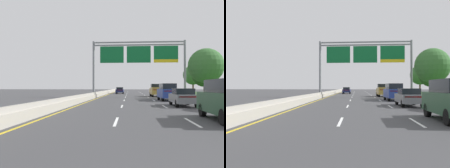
{
  "view_description": "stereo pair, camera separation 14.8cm",
  "coord_description": "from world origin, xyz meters",
  "views": [
    {
      "loc": [
        -1.18,
        -1.18,
        1.74
      ],
      "look_at": [
        -3.05,
        23.91,
        2.01
      ],
      "focal_mm": 37.7,
      "sensor_mm": 36.0,
      "label": 1
    },
    {
      "loc": [
        -1.04,
        -1.17,
        1.74
      ],
      "look_at": [
        -3.05,
        23.91,
        2.01
      ],
      "focal_mm": 37.7,
      "sensor_mm": 36.0,
      "label": 2
    }
  ],
  "objects": [
    {
      "name": "ground_plane",
      "position": [
        0.0,
        35.0,
        0.0
      ],
      "size": [
        220.0,
        220.0,
        0.0
      ],
      "primitive_type": "plane",
      "color": "#3D3D3F"
    },
    {
      "name": "lane_striping",
      "position": [
        0.0,
        34.54,
        0.0
      ],
      "size": [
        11.96,
        106.0,
        0.01
      ],
      "color": "white",
      "rests_on": "ground"
    },
    {
      "name": "median_barrier_concrete",
      "position": [
        -6.6,
        35.0,
        0.35
      ],
      "size": [
        0.6,
        110.0,
        0.85
      ],
      "color": "#A8A399",
      "rests_on": "ground"
    },
    {
      "name": "overhead_sign_gantry",
      "position": [
        0.3,
        36.9,
        6.51
      ],
      "size": [
        15.06,
        0.42,
        9.16
      ],
      "color": "gray",
      "rests_on": "ground"
    },
    {
      "name": "pickup_truck_gold",
      "position": [
        3.48,
        39.95,
        1.07
      ],
      "size": [
        2.01,
        5.4,
        2.2
      ],
      "rotation": [
        0.0,
        0.0,
        1.57
      ],
      "color": "#A38438",
      "rests_on": "ground"
    },
    {
      "name": "car_navy_left_lane_sedan",
      "position": [
        -3.51,
        55.93,
        0.82
      ],
      "size": [
        1.92,
        4.44,
        1.57
      ],
      "rotation": [
        0.0,
        0.0,
        1.55
      ],
      "color": "#161E47",
      "rests_on": "ground"
    },
    {
      "name": "car_blue_right_lane_suv",
      "position": [
        3.5,
        28.35,
        1.1
      ],
      "size": [
        2.02,
        4.75,
        2.11
      ],
      "rotation": [
        0.0,
        0.0,
        1.6
      ],
      "color": "navy",
      "rests_on": "ground"
    },
    {
      "name": "car_grey_right_lane_sedan",
      "position": [
        3.56,
        20.16,
        0.82
      ],
      "size": [
        1.84,
        4.41,
        1.57
      ],
      "rotation": [
        0.0,
        0.0,
        1.57
      ],
      "color": "slate",
      "rests_on": "ground"
    },
    {
      "name": "roadside_tree_mid",
      "position": [
        9.79,
        33.48,
        4.72
      ],
      "size": [
        5.02,
        5.02,
        7.24
      ],
      "color": "#4C3823",
      "rests_on": "ground"
    },
    {
      "name": "roadside_tree_far",
      "position": [
        12.84,
        44.0,
        3.96
      ],
      "size": [
        4.59,
        4.59,
        6.26
      ],
      "color": "#4C3823",
      "rests_on": "ground"
    },
    {
      "name": "roadside_tree_distant",
      "position": [
        13.73,
        55.25,
        4.45
      ],
      "size": [
        4.58,
        4.58,
        6.75
      ],
      "color": "#4C3823",
      "rests_on": "ground"
    }
  ]
}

